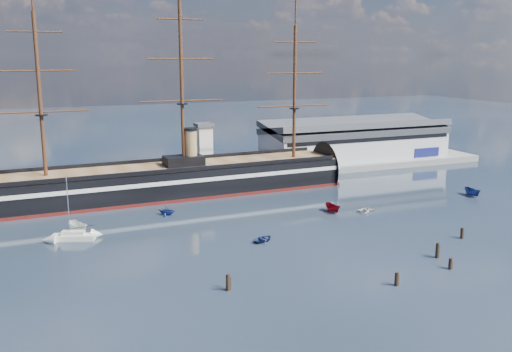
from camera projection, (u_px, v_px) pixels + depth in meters
name	position (u px, v px, depth m)	size (l,w,h in m)	color
ground	(235.00, 210.00, 135.12)	(600.00, 600.00, 0.00)	black
quay	(224.00, 177.00, 171.39)	(180.00, 18.00, 2.00)	slate
warehouse	(355.00, 140.00, 191.36)	(63.00, 21.00, 11.60)	#B7BABC
quay_tower	(204.00, 148.00, 164.01)	(5.00, 5.00, 15.00)	silver
warship	(170.00, 180.00, 148.40)	(113.11, 18.92, 53.94)	black
sailboat	(73.00, 236.00, 113.17)	(8.69, 5.23, 13.38)	silver
motorboat_a	(79.00, 234.00, 117.29)	(7.74, 2.84, 3.10)	white
motorboat_b	(264.00, 241.00, 112.58)	(3.00, 1.20, 1.40)	navy
motorboat_c	(333.00, 212.00, 133.37)	(6.17, 2.26, 2.47)	maroon
motorboat_d	(167.00, 215.00, 131.07)	(6.53, 2.83, 2.39)	navy
motorboat_e	(367.00, 212.00, 133.56)	(2.98, 1.19, 1.39)	silver
motorboat_f	(472.00, 196.00, 148.61)	(6.56, 2.41, 2.63)	navy
piling_near_left	(228.00, 291.00, 89.06)	(0.64, 0.64, 3.42)	black
piling_near_mid	(396.00, 286.00, 90.90)	(0.64, 0.64, 2.98)	black
piling_near_right	(437.00, 258.00, 103.39)	(0.64, 0.64, 3.53)	black
piling_far_right	(462.00, 238.00, 114.27)	(0.64, 0.64, 2.92)	black
piling_extra	(450.00, 269.00, 97.93)	(0.64, 0.64, 2.67)	black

